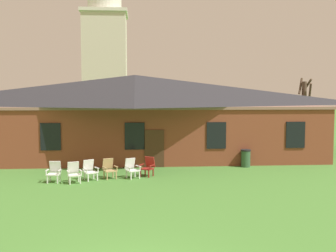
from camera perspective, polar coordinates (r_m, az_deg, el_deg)
name	(u,v)px	position (r m, az deg, el deg)	size (l,w,h in m)	color
brick_building	(135,114)	(27.31, -4.66, 1.69)	(23.77, 10.40, 5.36)	brown
dome_tower	(105,53)	(47.31, -8.87, 10.12)	(5.18, 5.18, 19.10)	beige
lawn_chair_by_porch	(54,171)	(19.55, -15.78, -6.18)	(0.67, 0.70, 0.96)	white
lawn_chair_near_door	(74,172)	(19.14, -13.17, -6.36)	(0.75, 0.80, 0.96)	silver
lawn_chair_left_end	(90,170)	(19.60, -11.00, -6.07)	(0.82, 0.86, 0.96)	white
lawn_chair_middle	(109,168)	(19.83, -8.32, -5.91)	(0.79, 0.84, 0.96)	tan
lawn_chair_right_end	(132,168)	(19.77, -5.16, -5.91)	(0.83, 0.86, 0.96)	white
lawn_chair_far_side	(148,166)	(20.17, -2.83, -5.69)	(0.84, 0.86, 0.96)	maroon
bare_tree_beside_building	(304,111)	(32.46, 18.64, 2.06)	(1.17, 1.16, 5.33)	brown
trash_bin	(246,158)	(23.06, 10.93, -4.48)	(0.56, 0.56, 0.98)	#335638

